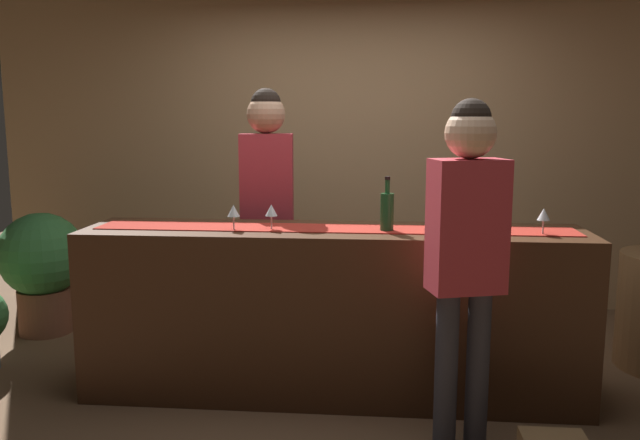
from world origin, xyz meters
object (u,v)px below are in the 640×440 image
Objects in this scene: bartender at (267,191)px; potted_plant_tall at (42,264)px; customer_sipping at (467,239)px; wine_bottle_amber at (451,209)px; wine_glass_mid_counter at (544,215)px; wine_glass_near_customer at (271,211)px; wine_bottle_green at (387,211)px; wine_glass_far_end at (234,212)px.

potted_plant_tall is (-1.74, 0.29, -0.59)m from bartender.
bartender is 1.06× the size of customer_sipping.
wine_glass_mid_counter is at bearing -18.76° from wine_bottle_amber.
potted_plant_tall is at bearing 153.65° from wine_glass_near_customer.
bartender is (-0.78, 0.63, 0.03)m from wine_bottle_green.
bartender is 1.97× the size of potted_plant_tall.
bartender is (-1.14, 0.50, 0.03)m from wine_bottle_amber.
potted_plant_tall is at bearing 160.03° from wine_bottle_green.
customer_sipping is at bearing -55.61° from wine_bottle_green.
customer_sipping reaches higher than wine_glass_far_end.
wine_glass_far_end is at bearing -30.12° from potted_plant_tall.
wine_glass_near_customer is (-1.00, -0.14, -0.01)m from wine_bottle_amber.
wine_bottle_green is 0.83m from wine_glass_mid_counter.
wine_glass_mid_counter is at bearing -0.80° from wine_glass_near_customer.
wine_bottle_green is 2.10× the size of wine_glass_near_customer.
wine_glass_mid_counter is 3.52m from potted_plant_tall.
wine_glass_near_customer and wine_glass_far_end have the same top height.
wine_bottle_amber reaches higher than wine_glass_near_customer.
potted_plant_tall is (-2.51, 0.91, -0.56)m from wine_bottle_green.
wine_bottle_amber is 2.10× the size of wine_glass_mid_counter.
bartender is (0.07, 0.68, 0.04)m from wine_glass_far_end.
wine_glass_far_end is at bearing -179.34° from wine_glass_mid_counter.
wine_bottle_green is 0.18× the size of customer_sipping.
customer_sipping is 3.26m from potted_plant_tall.
wine_bottle_green and wine_bottle_amber have the same top height.
potted_plant_tall is at bearing 164.18° from wine_glass_mid_counter.
wine_bottle_green is at bearing 177.63° from wine_glass_mid_counter.
wine_bottle_amber is at bearing 161.24° from wine_glass_mid_counter.
bartender is 1.86m from potted_plant_tall.
customer_sipping is at bearing -89.85° from wine_bottle_amber.
wine_glass_mid_counter is (0.83, -0.03, -0.01)m from wine_bottle_green.
wine_glass_far_end is at bearing -171.58° from wine_bottle_amber.
wine_bottle_green is at bearing -19.97° from potted_plant_tall.
bartender reaches higher than potted_plant_tall.
wine_glass_near_customer is at bearing 179.20° from wine_glass_mid_counter.
customer_sipping reaches higher than wine_bottle_amber.
wine_bottle_green reaches higher than wine_glass_near_customer.
wine_bottle_green is 0.38m from wine_bottle_amber.
wine_glass_mid_counter is 0.08× the size of bartender.
wine_bottle_amber reaches higher than potted_plant_tall.
wine_glass_far_end is (-0.85, -0.05, -0.01)m from wine_bottle_green.
wine_glass_far_end is at bearing 78.88° from bartender.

